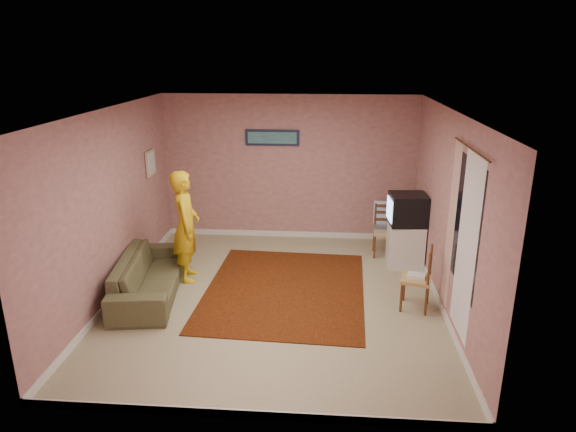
# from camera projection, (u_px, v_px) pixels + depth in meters

# --- Properties ---
(ground) EXTENTS (5.00, 5.00, 0.00)m
(ground) POSITION_uv_depth(u_px,v_px,m) (276.00, 298.00, 7.21)
(ground) COLOR tan
(ground) RESTS_ON ground
(wall_back) EXTENTS (4.50, 0.02, 2.60)m
(wall_back) POSITION_uv_depth(u_px,v_px,m) (289.00, 168.00, 9.18)
(wall_back) COLOR tan
(wall_back) RESTS_ON ground
(wall_front) EXTENTS (4.50, 0.02, 2.60)m
(wall_front) POSITION_uv_depth(u_px,v_px,m) (247.00, 296.00, 4.44)
(wall_front) COLOR tan
(wall_front) RESTS_ON ground
(wall_left) EXTENTS (0.02, 5.00, 2.60)m
(wall_left) POSITION_uv_depth(u_px,v_px,m) (111.00, 206.00, 6.97)
(wall_left) COLOR tan
(wall_left) RESTS_ON ground
(wall_right) EXTENTS (0.02, 5.00, 2.60)m
(wall_right) POSITION_uv_depth(u_px,v_px,m) (448.00, 214.00, 6.65)
(wall_right) COLOR tan
(wall_right) RESTS_ON ground
(ceiling) EXTENTS (4.50, 5.00, 0.02)m
(ceiling) POSITION_uv_depth(u_px,v_px,m) (275.00, 111.00, 6.41)
(ceiling) COLOR silver
(ceiling) RESTS_ON wall_back
(baseboard_back) EXTENTS (4.50, 0.02, 0.10)m
(baseboard_back) POSITION_uv_depth(u_px,v_px,m) (289.00, 234.00, 9.56)
(baseboard_back) COLOR white
(baseboard_back) RESTS_ON ground
(baseboard_front) EXTENTS (4.50, 0.02, 0.10)m
(baseboard_front) POSITION_uv_depth(u_px,v_px,m) (250.00, 415.00, 4.84)
(baseboard_front) COLOR white
(baseboard_front) RESTS_ON ground
(baseboard_left) EXTENTS (0.02, 5.00, 0.10)m
(baseboard_left) POSITION_uv_depth(u_px,v_px,m) (121.00, 289.00, 7.36)
(baseboard_left) COLOR white
(baseboard_left) RESTS_ON ground
(baseboard_right) EXTENTS (0.02, 5.00, 0.10)m
(baseboard_right) POSITION_uv_depth(u_px,v_px,m) (438.00, 300.00, 7.03)
(baseboard_right) COLOR white
(baseboard_right) RESTS_ON ground
(window) EXTENTS (0.01, 1.10, 1.50)m
(window) POSITION_uv_depth(u_px,v_px,m) (466.00, 225.00, 5.75)
(window) COLOR black
(window) RESTS_ON wall_right
(curtain_sheer) EXTENTS (0.01, 0.75, 2.10)m
(curtain_sheer) POSITION_uv_depth(u_px,v_px,m) (467.00, 247.00, 5.67)
(curtain_sheer) COLOR white
(curtain_sheer) RESTS_ON wall_right
(curtain_floral) EXTENTS (0.01, 0.35, 2.10)m
(curtain_floral) POSITION_uv_depth(u_px,v_px,m) (451.00, 226.00, 6.33)
(curtain_floral) COLOR beige
(curtain_floral) RESTS_ON wall_right
(curtain_rod) EXTENTS (0.02, 1.40, 0.02)m
(curtain_rod) POSITION_uv_depth(u_px,v_px,m) (471.00, 149.00, 5.48)
(curtain_rod) COLOR brown
(curtain_rod) RESTS_ON wall_right
(picture_back) EXTENTS (0.95, 0.04, 0.28)m
(picture_back) POSITION_uv_depth(u_px,v_px,m) (272.00, 138.00, 9.00)
(picture_back) COLOR #131A35
(picture_back) RESTS_ON wall_back
(picture_left) EXTENTS (0.04, 0.38, 0.42)m
(picture_left) POSITION_uv_depth(u_px,v_px,m) (151.00, 163.00, 8.41)
(picture_left) COLOR tan
(picture_left) RESTS_ON wall_left
(area_rug) EXTENTS (2.37, 2.91, 0.02)m
(area_rug) POSITION_uv_depth(u_px,v_px,m) (285.00, 289.00, 7.45)
(area_rug) COLOR black
(area_rug) RESTS_ON ground
(tv_cabinet) EXTENTS (0.55, 0.50, 0.70)m
(tv_cabinet) POSITION_uv_depth(u_px,v_px,m) (405.00, 245.00, 8.20)
(tv_cabinet) COLOR silver
(tv_cabinet) RESTS_ON ground
(crt_tv) EXTENTS (0.60, 0.54, 0.49)m
(crt_tv) POSITION_uv_depth(u_px,v_px,m) (408.00, 209.00, 8.02)
(crt_tv) COLOR black
(crt_tv) RESTS_ON tv_cabinet
(chair_a) EXTENTS (0.40, 0.39, 0.47)m
(chair_a) POSITION_uv_depth(u_px,v_px,m) (385.00, 226.00, 8.54)
(chair_a) COLOR tan
(chair_a) RESTS_ON ground
(dvd_player) EXTENTS (0.39, 0.28, 0.06)m
(dvd_player) POSITION_uv_depth(u_px,v_px,m) (385.00, 229.00, 8.56)
(dvd_player) COLOR #ADADB2
(dvd_player) RESTS_ON chair_a
(blue_throw) EXTENTS (0.38, 0.05, 0.40)m
(blue_throw) POSITION_uv_depth(u_px,v_px,m) (385.00, 213.00, 8.67)
(blue_throw) COLOR #92BCEF
(blue_throw) RESTS_ON chair_a
(chair_b) EXTENTS (0.46, 0.48, 0.47)m
(chair_b) POSITION_uv_depth(u_px,v_px,m) (417.00, 271.00, 6.78)
(chair_b) COLOR tan
(chair_b) RESTS_ON ground
(game_console) EXTENTS (0.26, 0.21, 0.05)m
(game_console) POSITION_uv_depth(u_px,v_px,m) (416.00, 276.00, 6.80)
(game_console) COLOR white
(game_console) RESTS_ON chair_b
(sofa) EXTENTS (1.05, 2.07, 0.58)m
(sofa) POSITION_uv_depth(u_px,v_px,m) (149.00, 276.00, 7.23)
(sofa) COLOR brown
(sofa) RESTS_ON ground
(person) EXTENTS (0.52, 0.68, 1.68)m
(person) POSITION_uv_depth(u_px,v_px,m) (186.00, 226.00, 7.58)
(person) COLOR gold
(person) RESTS_ON ground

